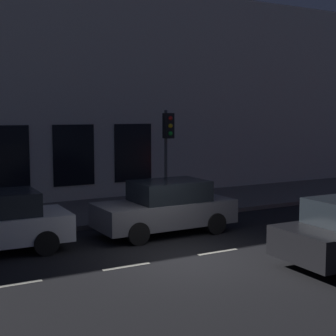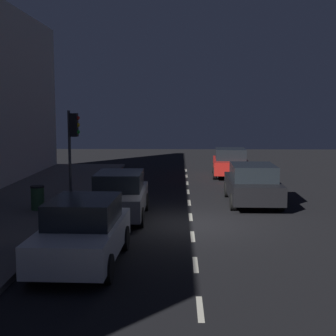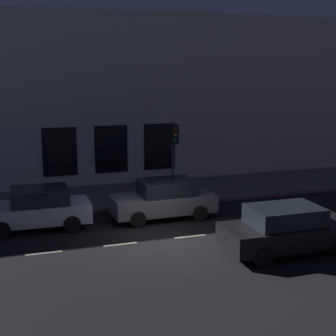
% 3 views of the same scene
% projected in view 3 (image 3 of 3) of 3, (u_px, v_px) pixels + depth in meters
% --- Properties ---
extents(ground_plane, '(60.00, 60.00, 0.00)m').
position_uv_depth(ground_plane, '(164.00, 239.00, 18.21)').
color(ground_plane, black).
extents(sidewalk, '(4.50, 32.00, 0.15)m').
position_uv_depth(sidewalk, '(122.00, 196.00, 24.00)').
color(sidewalk, '#5B5654').
rests_on(sidewalk, ground).
extents(building_facade, '(0.65, 32.00, 8.75)m').
position_uv_depth(building_facade, '(109.00, 100.00, 25.50)').
color(building_facade, beige).
rests_on(building_facade, ground).
extents(lane_centre_line, '(0.12, 27.20, 0.01)m').
position_uv_depth(lane_centre_line, '(190.00, 236.00, 18.52)').
color(lane_centre_line, beige).
rests_on(lane_centre_line, ground).
extents(traffic_light, '(0.45, 0.32, 3.54)m').
position_uv_depth(traffic_light, '(174.00, 143.00, 22.18)').
color(traffic_light, '#424244').
rests_on(traffic_light, sidewalk).
extents(parked_car_0, '(1.89, 4.16, 1.58)m').
position_uv_depth(parked_car_0, '(164.00, 199.00, 20.60)').
color(parked_car_0, slate).
rests_on(parked_car_0, ground).
extents(parked_car_1, '(2.04, 4.50, 1.58)m').
position_uv_depth(parked_car_1, '(288.00, 229.00, 16.83)').
color(parked_car_1, black).
rests_on(parked_car_1, ground).
extents(parked_car_3, '(1.96, 4.09, 1.58)m').
position_uv_depth(parked_car_3, '(37.00, 209.00, 19.27)').
color(parked_car_3, silver).
rests_on(parked_car_3, ground).
extents(trash_bin, '(0.49, 0.49, 0.86)m').
position_uv_depth(trash_bin, '(156.00, 186.00, 23.62)').
color(trash_bin, '#2D5633').
rests_on(trash_bin, sidewalk).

